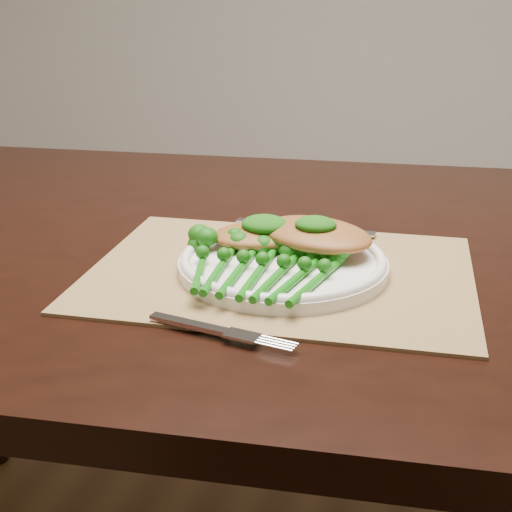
% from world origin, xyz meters
% --- Properties ---
extents(dining_table, '(1.67, 1.02, 0.75)m').
position_xyz_m(dining_table, '(0.01, -0.01, 0.38)').
color(dining_table, black).
rests_on(dining_table, ground).
extents(placemat, '(0.46, 0.35, 0.00)m').
position_xyz_m(placemat, '(0.04, -0.13, 0.75)').
color(placemat, olive).
rests_on(placemat, dining_table).
extents(dinner_plate, '(0.24, 0.24, 0.02)m').
position_xyz_m(dinner_plate, '(0.05, -0.13, 0.77)').
color(dinner_plate, white).
rests_on(dinner_plate, placemat).
extents(knife, '(0.19, 0.02, 0.01)m').
position_xyz_m(knife, '(0.02, 0.02, 0.76)').
color(knife, silver).
rests_on(knife, placemat).
extents(fork, '(0.16, 0.04, 0.00)m').
position_xyz_m(fork, '(0.04, -0.31, 0.76)').
color(fork, silver).
rests_on(fork, placemat).
extents(chicken_fillet_left, '(0.14, 0.12, 0.02)m').
position_xyz_m(chicken_fillet_left, '(0.01, -0.09, 0.78)').
color(chicken_fillet_left, '#935B2A').
rests_on(chicken_fillet_left, dinner_plate).
extents(chicken_fillet_right, '(0.17, 0.15, 0.03)m').
position_xyz_m(chicken_fillet_right, '(0.08, -0.09, 0.79)').
color(chicken_fillet_right, '#935B2A').
rests_on(chicken_fillet_right, dinner_plate).
extents(pesto_dollop_left, '(0.06, 0.05, 0.02)m').
position_xyz_m(pesto_dollop_left, '(0.01, -0.09, 0.80)').
color(pesto_dollop_left, '#0F4509').
rests_on(pesto_dollop_left, chicken_fillet_left).
extents(pesto_dollop_right, '(0.05, 0.04, 0.02)m').
position_xyz_m(pesto_dollop_right, '(0.08, -0.10, 0.80)').
color(pesto_dollop_right, '#0F4509').
rests_on(pesto_dollop_right, chicken_fillet_right).
extents(broccolini_bundle, '(0.16, 0.18, 0.04)m').
position_xyz_m(broccolini_bundle, '(0.03, -0.19, 0.77)').
color(broccolini_bundle, '#10650D').
rests_on(broccolini_bundle, dinner_plate).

